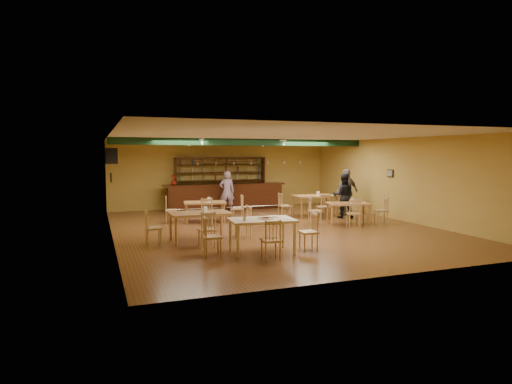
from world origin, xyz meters
name	(u,v)px	position (x,y,z in m)	size (l,w,h in m)	color
floor	(273,228)	(0.00, 0.00, 0.00)	(12.00, 12.00, 0.00)	brown
ceiling_beam	(245,142)	(0.00, 2.80, 2.87)	(10.00, 0.30, 0.25)	black
track_rail_left	(195,140)	(-1.80, 3.40, 2.94)	(0.05, 2.50, 0.05)	white
track_rail_right	(273,141)	(1.40, 3.40, 2.94)	(0.05, 2.50, 0.05)	white
ac_unit	(112,156)	(-4.80, 4.20, 2.35)	(0.34, 0.70, 0.48)	white
picture_left	(111,178)	(-4.97, 1.00, 1.70)	(0.04, 0.34, 0.28)	black
picture_right	(390,173)	(4.97, 0.50, 1.70)	(0.04, 0.34, 0.28)	black
bar_counter	(225,197)	(-0.13, 5.15, 0.56)	(5.33, 0.85, 1.13)	black
back_bar_hutch	(221,183)	(-0.13, 5.78, 1.14)	(4.13, 0.40, 2.28)	black
poinsettia	(174,180)	(-2.34, 5.15, 1.34)	(0.24, 0.24, 0.42)	#A41B0F
dining_table_a	(205,212)	(-1.79, 2.03, 0.36)	(1.46, 0.87, 0.73)	#A17239
dining_table_b	(315,206)	(2.59, 2.00, 0.41)	(1.63, 0.98, 0.82)	#A17239
dining_table_c	(200,227)	(-2.74, -1.33, 0.41)	(1.64, 0.98, 0.82)	#A17239
dining_table_d	(348,213)	(2.81, -0.05, 0.36)	(1.45, 0.87, 0.73)	#A17239
near_table	(262,236)	(-1.63, -3.19, 0.42)	(1.56, 1.00, 0.84)	#D3B88D
pizza_tray	(266,218)	(-1.52, -3.19, 0.84)	(0.40, 0.40, 0.01)	silver
parmesan_shaker	(245,219)	(-2.13, -3.36, 0.89)	(0.07, 0.07, 0.11)	#EAE5C6
napkin_stack	(273,216)	(-1.24, -2.97, 0.85)	(0.20, 0.15, 0.03)	white
pizza_server	(271,217)	(-1.35, -3.14, 0.85)	(0.32, 0.09, 0.00)	silver
side_plate	(288,219)	(-1.02, -3.41, 0.84)	(0.22, 0.22, 0.01)	white
patron_bar	(227,192)	(-0.28, 4.33, 0.86)	(0.63, 0.41, 1.72)	#7C4597
patron_right_a	(343,196)	(3.39, 1.20, 0.84)	(0.82, 0.64, 1.68)	black
patron_right_b	(347,192)	(4.01, 1.95, 0.92)	(1.07, 0.45, 1.83)	slate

